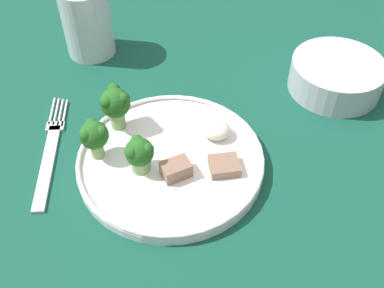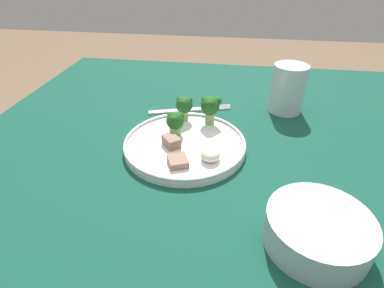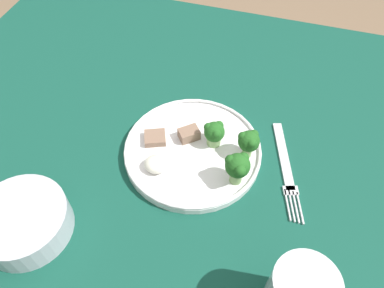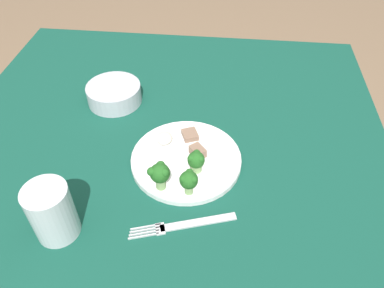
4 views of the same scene
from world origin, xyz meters
TOP-DOWN VIEW (x-y plane):
  - table at (0.00, 0.00)m, footprint 1.06×1.00m
  - dinner_plate at (-0.03, -0.05)m, footprint 0.23×0.23m
  - fork at (-0.18, -0.07)m, footprint 0.08×0.19m
  - cream_bowl at (0.17, 0.15)m, footprint 0.13×0.13m
  - drinking_glass at (-0.22, 0.15)m, footprint 0.08×0.08m
  - broccoli_floret_near_rim_left at (-0.11, -0.07)m, footprint 0.04×0.04m
  - broccoli_floret_center_left at (-0.06, -0.08)m, footprint 0.04×0.03m
  - broccoli_floret_back_left at (-0.11, -0.01)m, footprint 0.04×0.04m
  - meat_slice_front_slice at (-0.01, -0.08)m, footprint 0.04×0.04m
  - meat_slice_middle_slice at (0.04, -0.05)m, footprint 0.05×0.04m
  - sauce_dollop at (0.02, 0.00)m, footprint 0.04×0.04m

SIDE VIEW (x-z plane):
  - table at x=0.00m, z-range 0.27..1.03m
  - fork at x=-0.18m, z-range 0.76..0.77m
  - dinner_plate at x=-0.03m, z-range 0.76..0.78m
  - meat_slice_middle_slice at x=0.04m, z-range 0.77..0.79m
  - meat_slice_front_slice at x=-0.01m, z-range 0.77..0.79m
  - cream_bowl at x=0.17m, z-range 0.76..0.81m
  - sauce_dollop at x=0.02m, z-range 0.77..0.80m
  - broccoli_floret_center_left at x=-0.06m, z-range 0.78..0.82m
  - broccoli_floret_near_rim_left at x=-0.11m, z-range 0.78..0.83m
  - drinking_glass at x=-0.22m, z-range 0.76..0.86m
  - broccoli_floret_back_left at x=-0.11m, z-range 0.78..0.84m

